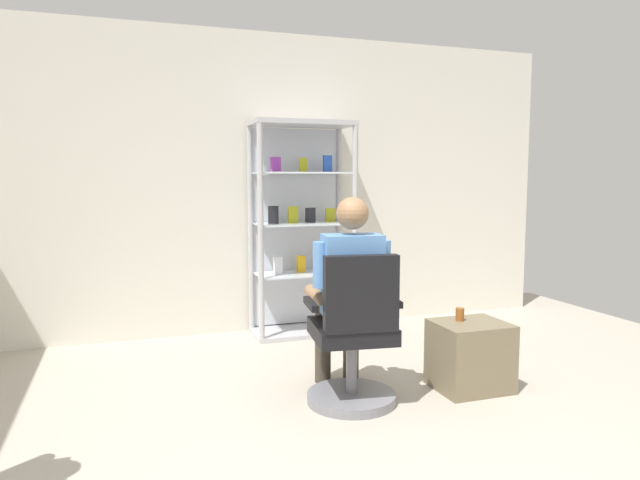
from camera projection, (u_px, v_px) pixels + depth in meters
back_wall at (250, 184)px, 5.25m from camera, size 6.00×0.10×2.70m
display_cabinet_main at (300, 227)px, 5.20m from camera, size 0.90×0.45×1.90m
office_chair at (354, 344)px, 3.53m from camera, size 0.59×0.56×0.96m
seated_shopkeeper at (348, 287)px, 3.66m from camera, size 0.52×0.60×1.29m
storage_crate at (470, 356)px, 3.84m from camera, size 0.47×0.40×0.45m
tea_glass at (460, 314)px, 3.86m from camera, size 0.06×0.06×0.09m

